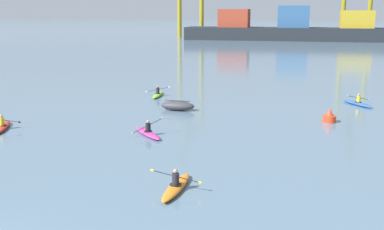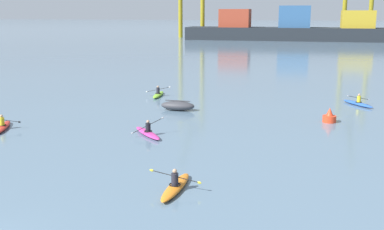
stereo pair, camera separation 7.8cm
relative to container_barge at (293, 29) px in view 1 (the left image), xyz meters
The scene contains 8 objects.
container_barge is the anchor object (origin of this frame).
capsized_dinghy 92.12m from the container_barge, 93.86° to the right, with size 2.64×1.20×0.76m.
channel_buoy 93.45m from the container_barge, 87.08° to the right, with size 0.90×0.90×1.00m.
kayak_magenta 99.60m from the container_barge, 93.49° to the right, with size 2.68×2.96×1.05m.
kayak_blue 87.03m from the container_barge, 85.22° to the right, with size 2.39×3.16×0.95m.
kayak_red 101.27m from the container_barge, 98.82° to the right, with size 2.10×3.37×0.95m.
kayak_orange 107.64m from the container_barge, 91.10° to the right, with size 2.27×3.42×0.95m.
kayak_lime 86.99m from the container_barge, 96.23° to the right, with size 2.24×3.44×0.95m.
Camera 1 is at (9.92, -10.28, 7.30)m, focal length 44.02 mm.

